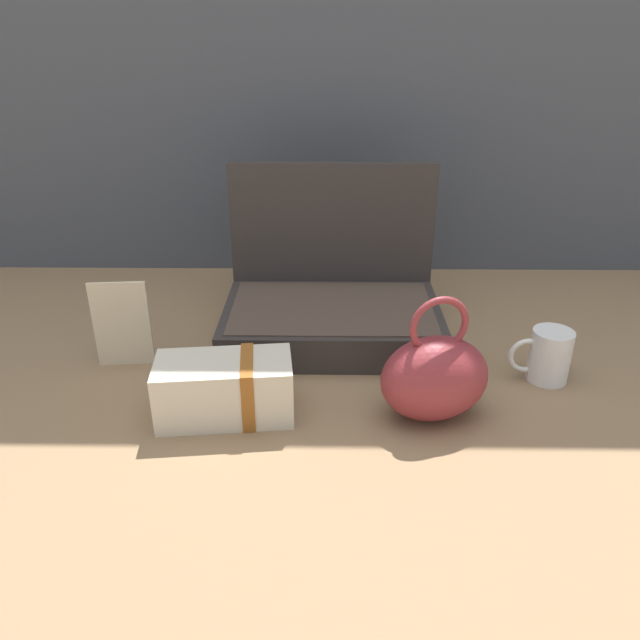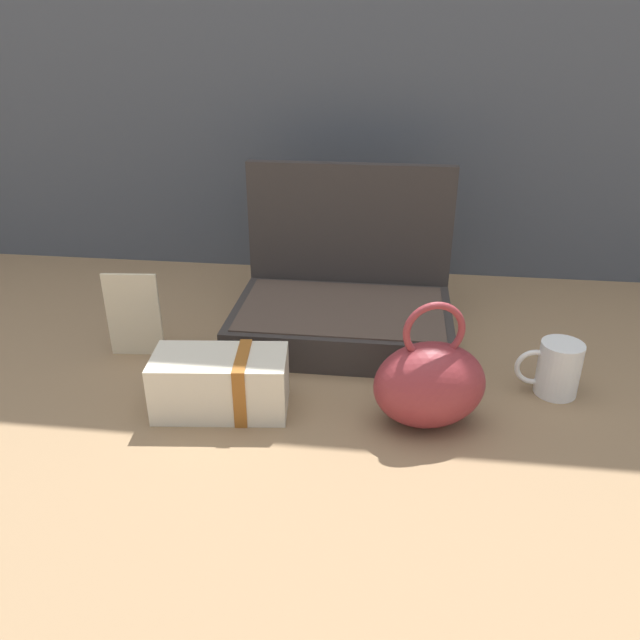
% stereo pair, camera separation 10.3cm
% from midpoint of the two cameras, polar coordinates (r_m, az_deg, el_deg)
% --- Properties ---
extents(ground_plane, '(6.00, 6.00, 0.00)m').
position_cam_midpoint_polar(ground_plane, '(1.11, -3.78, -5.59)').
color(ground_plane, '#8C6D4C').
extents(open_suitcase, '(0.43, 0.30, 0.32)m').
position_cam_midpoint_polar(open_suitcase, '(1.25, -1.24, 1.91)').
color(open_suitcase, '#332D2B').
rests_on(open_suitcase, ground_plane).
extents(teal_pouch_handbag, '(0.20, 0.16, 0.21)m').
position_cam_midpoint_polar(teal_pouch_handbag, '(0.99, 7.62, -5.30)').
color(teal_pouch_handbag, maroon).
rests_on(teal_pouch_handbag, ground_plane).
extents(cream_toiletry_bag, '(0.23, 0.13, 0.10)m').
position_cam_midpoint_polar(cream_toiletry_bag, '(1.01, -11.53, -6.31)').
color(cream_toiletry_bag, beige).
rests_on(cream_toiletry_bag, ground_plane).
extents(coffee_mug, '(0.11, 0.07, 0.10)m').
position_cam_midpoint_polar(coffee_mug, '(1.14, 17.96, -3.21)').
color(coffee_mug, white).
rests_on(coffee_mug, ground_plane).
extents(info_card_left, '(0.10, 0.02, 0.17)m').
position_cam_midpoint_polar(info_card_left, '(1.19, -20.24, -0.44)').
color(info_card_left, beige).
rests_on(info_card_left, ground_plane).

